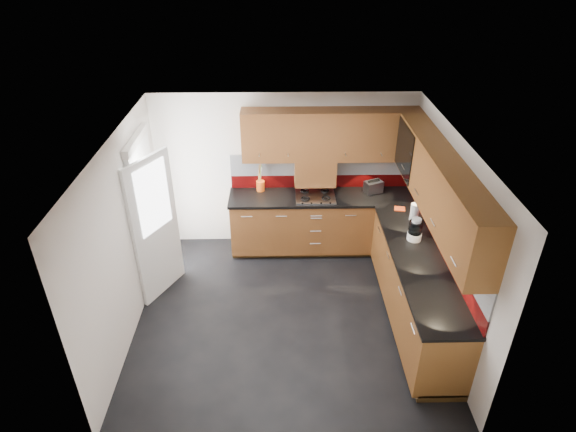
{
  "coord_description": "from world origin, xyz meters",
  "views": [
    {
      "loc": [
        -0.07,
        -4.74,
        4.32
      ],
      "look_at": [
        0.03,
        0.65,
        1.1
      ],
      "focal_mm": 30.0,
      "sensor_mm": 36.0,
      "label": 1
    }
  ],
  "objects_px": {
    "toaster": "(373,187)",
    "utensil_pot": "(260,185)",
    "gas_hob": "(315,196)",
    "food_processor": "(415,230)"
  },
  "relations": [
    {
      "from": "gas_hob",
      "to": "food_processor",
      "type": "bearing_deg",
      "value": -44.52
    },
    {
      "from": "utensil_pot",
      "to": "toaster",
      "type": "relative_size",
      "value": 1.48
    },
    {
      "from": "utensil_pot",
      "to": "food_processor",
      "type": "relative_size",
      "value": 1.47
    },
    {
      "from": "toaster",
      "to": "utensil_pot",
      "type": "bearing_deg",
      "value": 176.78
    },
    {
      "from": "utensil_pot",
      "to": "toaster",
      "type": "height_order",
      "value": "utensil_pot"
    },
    {
      "from": "food_processor",
      "to": "utensil_pot",
      "type": "bearing_deg",
      "value": 145.25
    },
    {
      "from": "gas_hob",
      "to": "food_processor",
      "type": "distance_m",
      "value": 1.65
    },
    {
      "from": "gas_hob",
      "to": "utensil_pot",
      "type": "relative_size",
      "value": 1.3
    },
    {
      "from": "gas_hob",
      "to": "utensil_pot",
      "type": "height_order",
      "value": "utensil_pot"
    },
    {
      "from": "gas_hob",
      "to": "toaster",
      "type": "bearing_deg",
      "value": 8.28
    }
  ]
}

